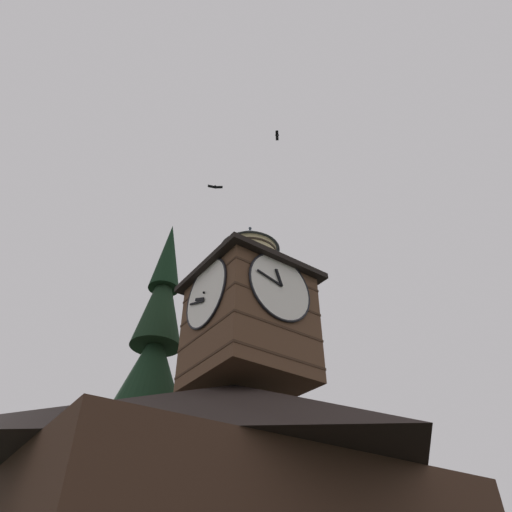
{
  "coord_description": "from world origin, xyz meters",
  "views": [
    {
      "loc": [
        10.33,
        13.4,
        1.81
      ],
      "look_at": [
        0.54,
        -0.2,
        14.32
      ],
      "focal_mm": 31.73,
      "sensor_mm": 36.0,
      "label": 1
    }
  ],
  "objects": [
    {
      "name": "building_main",
      "position": [
        1.46,
        -0.3,
        4.11
      ],
      "size": [
        13.97,
        11.14,
        8.02
      ],
      "color": "#422B1F",
      "rests_on": "ground_plane"
    },
    {
      "name": "clock_tower",
      "position": [
        0.84,
        -0.29,
        11.24
      ],
      "size": [
        4.88,
        4.88,
        8.0
      ],
      "color": "brown",
      "rests_on": "building_main"
    },
    {
      "name": "pine_tree_behind",
      "position": [
        2.41,
        -6.11,
        7.54
      ],
      "size": [
        5.13,
        5.13,
        19.35
      ],
      "color": "#473323",
      "rests_on": "ground_plane"
    },
    {
      "name": "moon",
      "position": [
        -10.12,
        -30.27,
        17.42
      ],
      "size": [
        1.81,
        1.81,
        1.81
      ],
      "color": "silver"
    },
    {
      "name": "flying_bird_high",
      "position": [
        0.25,
        1.34,
        21.68
      ],
      "size": [
        0.53,
        0.6,
        0.12
      ],
      "color": "black"
    },
    {
      "name": "flying_bird_low",
      "position": [
        2.72,
        -0.64,
        17.91
      ],
      "size": [
        0.72,
        0.48,
        0.12
      ],
      "color": "black"
    }
  ]
}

